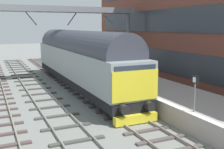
# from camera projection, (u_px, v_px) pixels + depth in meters

# --- Properties ---
(ground_plane) EXTENTS (140.00, 140.00, 0.00)m
(ground_plane) POSITION_uv_depth(u_px,v_px,m) (120.00, 114.00, 16.05)
(ground_plane) COLOR slate
(ground_plane) RESTS_ON ground
(track_main) EXTENTS (2.50, 60.00, 0.15)m
(track_main) POSITION_uv_depth(u_px,v_px,m) (120.00, 113.00, 16.04)
(track_main) COLOR gray
(track_main) RESTS_ON ground
(track_adjacent_west) EXTENTS (2.50, 60.00, 0.15)m
(track_adjacent_west) POSITION_uv_depth(u_px,v_px,m) (62.00, 121.00, 14.65)
(track_adjacent_west) COLOR gray
(track_adjacent_west) RESTS_ON ground
(station_platform) EXTENTS (4.00, 44.00, 1.01)m
(station_platform) POSITION_uv_depth(u_px,v_px,m) (171.00, 99.00, 17.43)
(station_platform) COLOR #A59996
(station_platform) RESTS_ON ground
(station_building) EXTENTS (5.00, 33.54, 14.19)m
(station_building) POSITION_uv_depth(u_px,v_px,m) (205.00, 1.00, 23.02)
(station_building) COLOR brown
(station_building) RESTS_ON ground
(diesel_locomotive) EXTENTS (2.74, 19.32, 4.68)m
(diesel_locomotive) POSITION_uv_depth(u_px,v_px,m) (79.00, 58.00, 22.49)
(diesel_locomotive) COLOR black
(diesel_locomotive) RESTS_ON ground
(platform_number_sign) EXTENTS (0.10, 0.44, 1.74)m
(platform_number_sign) POSITION_uv_depth(u_px,v_px,m) (195.00, 88.00, 12.90)
(platform_number_sign) COLOR slate
(platform_number_sign) RESTS_ON station_platform
(waiting_passenger) EXTENTS (0.34, 0.51, 1.64)m
(waiting_passenger) POSITION_uv_depth(u_px,v_px,m) (143.00, 70.00, 19.49)
(waiting_passenger) COLOR #312A31
(waiting_passenger) RESTS_ON station_platform
(overhead_footbridge) EXTENTS (15.82, 2.00, 6.76)m
(overhead_footbridge) POSITION_uv_depth(u_px,v_px,m) (52.00, 13.00, 24.75)
(overhead_footbridge) COLOR slate
(overhead_footbridge) RESTS_ON ground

